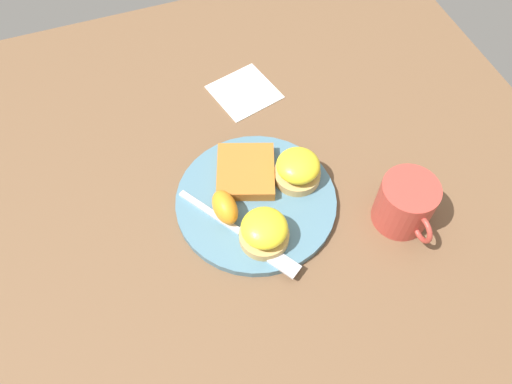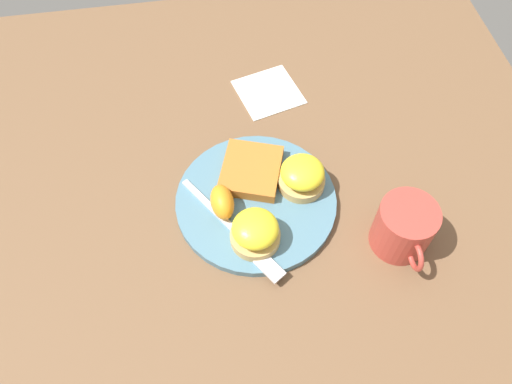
% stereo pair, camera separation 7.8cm
% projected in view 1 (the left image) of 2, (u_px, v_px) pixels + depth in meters
% --- Properties ---
extents(ground_plane, '(1.10, 1.10, 0.00)m').
position_uv_depth(ground_plane, '(256.00, 203.00, 0.81)').
color(ground_plane, brown).
extents(plate, '(0.26, 0.26, 0.01)m').
position_uv_depth(plate, '(256.00, 201.00, 0.81)').
color(plate, slate).
rests_on(plate, ground_plane).
extents(sandwich_benedict_left, '(0.08, 0.08, 0.05)m').
position_uv_depth(sandwich_benedict_left, '(264.00, 231.00, 0.74)').
color(sandwich_benedict_left, tan).
rests_on(sandwich_benedict_left, plate).
extents(sandwich_benedict_right, '(0.08, 0.08, 0.05)m').
position_uv_depth(sandwich_benedict_right, '(298.00, 169.00, 0.80)').
color(sandwich_benedict_right, tan).
rests_on(sandwich_benedict_right, plate).
extents(hashbrown_patty, '(0.13, 0.12, 0.02)m').
position_uv_depth(hashbrown_patty, '(244.00, 172.00, 0.82)').
color(hashbrown_patty, '#B36727').
rests_on(hashbrown_patty, plate).
extents(orange_wedge, '(0.06, 0.04, 0.04)m').
position_uv_depth(orange_wedge, '(225.00, 207.00, 0.77)').
color(orange_wedge, orange).
rests_on(orange_wedge, plate).
extents(fork, '(0.20, 0.14, 0.00)m').
position_uv_depth(fork, '(246.00, 237.00, 0.76)').
color(fork, silver).
rests_on(fork, plate).
extents(cup, '(0.12, 0.09, 0.09)m').
position_uv_depth(cup, '(405.00, 204.00, 0.76)').
color(cup, '#B23D33').
rests_on(cup, ground_plane).
extents(napkin, '(0.13, 0.13, 0.00)m').
position_uv_depth(napkin, '(244.00, 92.00, 0.95)').
color(napkin, white).
rests_on(napkin, ground_plane).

